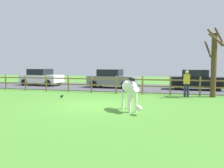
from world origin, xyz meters
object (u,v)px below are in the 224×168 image
(parked_car_white, at_px, (41,77))
(zebra, at_px, (130,89))
(bare_tree, at_px, (214,62))
(parked_car_grey, at_px, (111,78))
(visitor_near_fence, at_px, (187,82))
(crow_on_grass, at_px, (62,96))
(parked_car_black, at_px, (196,80))

(parked_car_white, bearing_deg, zebra, -43.11)
(zebra, bearing_deg, bare_tree, 53.74)
(parked_car_grey, distance_m, visitor_near_fence, 7.28)
(visitor_near_fence, bearing_deg, zebra, -115.96)
(crow_on_grass, bearing_deg, parked_car_grey, 79.88)
(bare_tree, xyz_separation_m, zebra, (-4.07, -5.55, -1.20))
(crow_on_grass, relative_size, visitor_near_fence, 0.13)
(parked_car_grey, relative_size, parked_car_black, 1.02)
(crow_on_grass, distance_m, parked_car_grey, 6.85)
(zebra, bearing_deg, crow_on_grass, 149.69)
(parked_car_white, relative_size, visitor_near_fence, 2.54)
(parked_car_white, bearing_deg, bare_tree, -16.31)
(zebra, distance_m, visitor_near_fence, 5.74)
(crow_on_grass, distance_m, parked_car_black, 10.54)
(bare_tree, bearing_deg, parked_car_black, 99.34)
(parked_car_grey, height_order, visitor_near_fence, visitor_near_fence)
(parked_car_grey, relative_size, visitor_near_fence, 2.50)
(parked_car_grey, height_order, parked_car_white, same)
(bare_tree, distance_m, parked_car_black, 4.19)
(parked_car_black, relative_size, parked_car_white, 0.97)
(parked_car_black, distance_m, parked_car_white, 13.91)
(bare_tree, relative_size, zebra, 2.47)
(zebra, distance_m, parked_car_black, 10.08)
(bare_tree, xyz_separation_m, parked_car_white, (-14.55, 4.26, -1.29))
(visitor_near_fence, bearing_deg, parked_car_white, 160.33)
(parked_car_white, bearing_deg, parked_car_grey, -3.31)
(bare_tree, height_order, parked_car_white, bare_tree)
(zebra, xyz_separation_m, visitor_near_fence, (2.51, 5.16, -0.02))
(crow_on_grass, bearing_deg, bare_tree, 18.22)
(crow_on_grass, height_order, visitor_near_fence, visitor_near_fence)
(zebra, xyz_separation_m, parked_car_white, (-10.48, 9.81, -0.08))
(bare_tree, xyz_separation_m, parked_car_grey, (-7.48, 3.85, -1.29))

